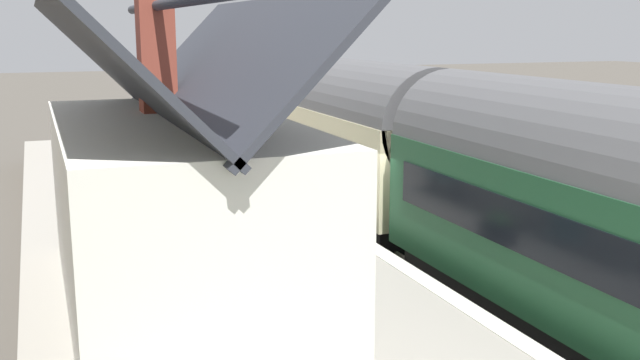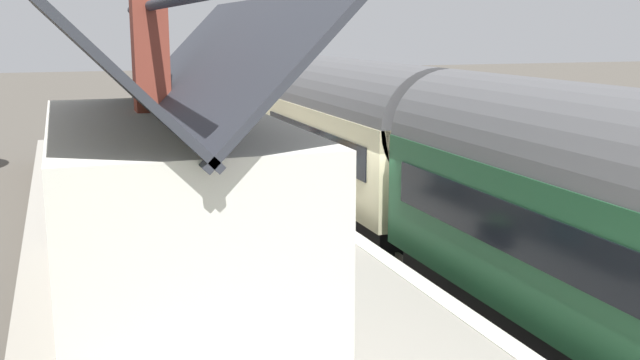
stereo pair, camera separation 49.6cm
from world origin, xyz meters
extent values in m
plane|color=#4C473F|center=(0.00, 0.00, 0.00)|extent=(160.00, 160.00, 0.00)
cube|color=gray|center=(0.00, 4.38, 0.42)|extent=(32.00, 6.76, 0.84)
cube|color=beige|center=(0.00, 1.18, 0.85)|extent=(32.00, 0.36, 0.02)
cube|color=gray|center=(0.00, -1.62, 0.07)|extent=(52.00, 0.08, 0.14)
cube|color=gray|center=(0.00, -0.18, 0.07)|extent=(52.00, 0.08, 0.14)
cube|color=black|center=(4.19, -0.90, 0.35)|extent=(8.57, 2.29, 0.70)
cube|color=beige|center=(4.19, -0.90, 1.85)|extent=(9.32, 2.70, 2.30)
cylinder|color=#515154|center=(4.19, -0.90, 3.00)|extent=(9.32, 2.65, 2.65)
cube|color=black|center=(4.19, 0.47, 2.14)|extent=(7.92, 0.03, 0.80)
cylinder|color=black|center=(6.99, -0.90, 0.35)|extent=(0.70, 2.16, 0.70)
cylinder|color=black|center=(1.39, -0.90, 0.35)|extent=(0.70, 2.16, 0.70)
cube|color=black|center=(8.87, -0.90, 2.25)|extent=(0.04, 2.16, 0.90)
cylinder|color=#F2EDCC|center=(8.89, -0.90, 1.27)|extent=(0.06, 0.24, 0.24)
cube|color=red|center=(8.93, -0.90, 0.82)|extent=(0.16, 2.56, 0.24)
cube|color=black|center=(-5.29, -0.90, 0.35)|extent=(7.94, 2.29, 0.70)
cube|color=#1E4C2D|center=(-5.29, -0.90, 1.85)|extent=(8.63, 2.70, 2.30)
cylinder|color=#515154|center=(-5.29, -0.90, 3.00)|extent=(8.63, 2.65, 2.65)
cube|color=black|center=(-5.29, 0.47, 2.14)|extent=(7.34, 0.03, 0.80)
cylinder|color=black|center=(-2.70, -0.90, 0.35)|extent=(0.70, 2.16, 0.70)
cube|color=silver|center=(-3.40, 5.38, 2.32)|extent=(7.46, 3.35, 2.95)
cube|color=#2D3038|center=(-3.40, 4.55, 4.65)|extent=(7.96, 1.92, 1.96)
cube|color=#2D3038|center=(-3.40, 6.22, 4.65)|extent=(7.96, 1.92, 1.96)
cylinder|color=#2D3038|center=(-3.40, 5.38, 5.50)|extent=(7.96, 0.16, 0.16)
cube|color=brown|center=(-2.22, 5.38, 5.10)|extent=(0.56, 0.56, 2.62)
cube|color=teal|center=(-2.72, 3.69, 1.89)|extent=(0.90, 0.06, 2.10)
cube|color=teal|center=(-4.12, 3.69, 2.54)|extent=(0.80, 0.05, 1.10)
cube|color=teal|center=(-1.32, 3.69, 2.54)|extent=(0.80, 0.05, 1.10)
cube|color=teal|center=(2.10, 3.69, 1.29)|extent=(1.40, 0.41, 0.06)
cube|color=teal|center=(2.10, 3.51, 1.52)|extent=(1.40, 0.11, 0.40)
cube|color=black|center=(1.54, 3.69, 1.06)|extent=(0.06, 0.36, 0.44)
cube|color=black|center=(2.66, 3.69, 1.06)|extent=(0.06, 0.36, 0.44)
cube|color=teal|center=(9.07, 3.48, 1.29)|extent=(1.42, 0.46, 0.06)
cube|color=teal|center=(9.06, 3.30, 1.52)|extent=(1.40, 0.16, 0.40)
cube|color=black|center=(8.51, 3.50, 1.06)|extent=(0.08, 0.36, 0.44)
cube|color=black|center=(9.63, 3.45, 1.06)|extent=(0.08, 0.36, 0.44)
cylinder|color=black|center=(4.81, 6.06, 1.03)|extent=(0.40, 0.40, 0.38)
ellipsoid|color=#2D7233|center=(4.81, 6.06, 1.36)|extent=(0.40, 0.40, 0.32)
cube|color=gray|center=(3.46, 5.59, 1.01)|extent=(0.93, 0.32, 0.34)
ellipsoid|color=#2D7233|center=(3.46, 5.59, 1.30)|extent=(0.83, 0.29, 0.29)
cone|color=teal|center=(7.06, 2.74, 1.04)|extent=(0.50, 0.50, 0.39)
cylinder|color=teal|center=(7.06, 2.74, 0.87)|extent=(0.28, 0.28, 0.06)
ellipsoid|color=olive|center=(7.06, 2.74, 1.44)|extent=(0.61, 0.61, 0.58)
cube|color=#9E5138|center=(11.58, 4.76, 1.00)|extent=(1.04, 0.32, 0.32)
ellipsoid|color=olive|center=(11.58, 4.76, 1.27)|extent=(0.93, 0.29, 0.29)
cube|color=black|center=(-2.32, 2.30, 1.03)|extent=(0.90, 0.32, 0.37)
ellipsoid|color=#3D8438|center=(-2.32, 2.30, 1.33)|extent=(0.81, 0.29, 0.29)
cylinder|color=black|center=(3.83, 2.16, 2.43)|extent=(0.10, 0.10, 3.18)
cylinder|color=black|center=(3.83, 2.16, 3.87)|extent=(0.05, 0.50, 0.05)
cube|color=beige|center=(3.83, 2.16, 4.16)|extent=(0.24, 0.24, 0.32)
cone|color=black|center=(3.83, 2.16, 4.38)|extent=(0.32, 0.32, 0.14)
cylinder|color=black|center=(6.64, 1.68, 1.39)|extent=(0.06, 0.06, 1.10)
cylinder|color=black|center=(7.24, 1.68, 1.39)|extent=(0.06, 0.06, 1.10)
cube|color=maroon|center=(6.94, 1.68, 2.16)|extent=(0.90, 0.06, 0.44)
cube|color=black|center=(6.94, 1.68, 2.16)|extent=(0.96, 0.03, 0.50)
camera|label=1|loc=(-14.62, 7.30, 5.15)|focal=41.55mm
camera|label=2|loc=(-14.79, 6.84, 5.15)|focal=41.55mm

